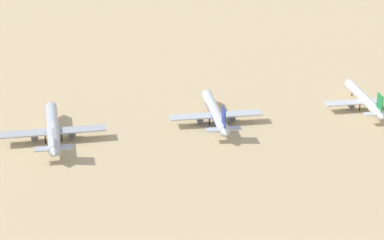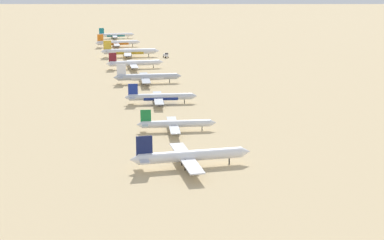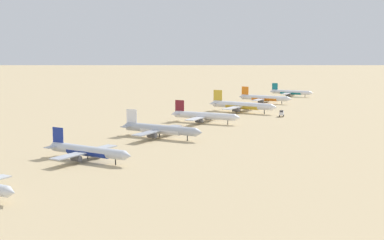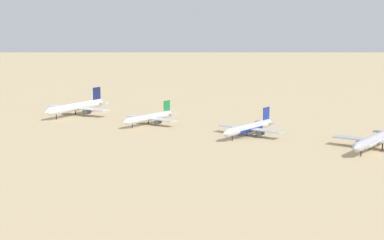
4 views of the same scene
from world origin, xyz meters
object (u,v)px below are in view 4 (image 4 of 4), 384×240
object	(u,v)px
parked_jet_3	(374,140)
parked_jet_0	(77,107)
parked_jet_1	(149,118)
parked_jet_2	(249,128)

from	to	relation	value
parked_jet_3	parked_jet_0	bearing A→B (deg)	-97.46
parked_jet_1	parked_jet_2	world-z (taller)	parked_jet_2
parked_jet_0	parked_jet_1	distance (m)	52.49
parked_jet_0	parked_jet_2	world-z (taller)	parked_jet_0
parked_jet_0	parked_jet_2	size ratio (longest dim) A/B	1.21
parked_jet_0	parked_jet_2	distance (m)	109.55
parked_jet_2	parked_jet_3	bearing A→B (deg)	84.23
parked_jet_2	parked_jet_3	distance (m)	57.11
parked_jet_1	parked_jet_2	xyz separation A→B (m)	(7.15, 56.64, 0.22)
parked_jet_2	parked_jet_3	world-z (taller)	parked_jet_3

